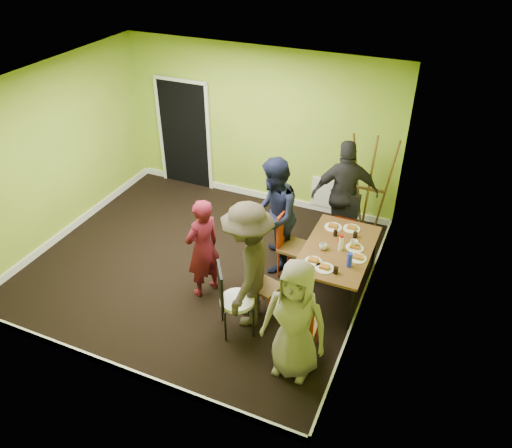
{
  "coord_description": "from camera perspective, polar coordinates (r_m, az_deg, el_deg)",
  "views": [
    {
      "loc": [
        3.2,
        -5.27,
        4.79
      ],
      "look_at": [
        0.92,
        0.0,
        0.99
      ],
      "focal_mm": 35.0,
      "sensor_mm": 36.0,
      "label": 1
    }
  ],
  "objects": [
    {
      "name": "person_left_far",
      "position": [
        7.25,
        2.04,
        0.97
      ],
      "size": [
        0.91,
        1.03,
        1.78
      ],
      "primitive_type": "imported",
      "rotation": [
        0.0,
        0.0,
        -1.25
      ],
      "color": "black",
      "rests_on": "ground"
    },
    {
      "name": "cup_a",
      "position": [
        6.84,
        7.69,
        -2.57
      ],
      "size": [
        0.11,
        0.11,
        0.09
      ],
      "primitive_type": "imported",
      "color": "white",
      "rests_on": "dining_table"
    },
    {
      "name": "glass_mid",
      "position": [
        7.13,
        9.06,
        -1.03
      ],
      "size": [
        0.06,
        0.06,
        0.09
      ],
      "primitive_type": "cylinder",
      "color": "black",
      "rests_on": "dining_table"
    },
    {
      "name": "room_walls",
      "position": [
        7.29,
        -6.7,
        1.8
      ],
      "size": [
        5.04,
        4.54,
        2.82
      ],
      "color": "#8DAB2B",
      "rests_on": "ground"
    },
    {
      "name": "thermos",
      "position": [
        6.84,
        9.68,
        -2.18
      ],
      "size": [
        0.06,
        0.06,
        0.21
      ],
      "primitive_type": "cylinder",
      "color": "white",
      "rests_on": "dining_table"
    },
    {
      "name": "plate_far_front",
      "position": [
        6.53,
        7.82,
        -5.02
      ],
      "size": [
        0.24,
        0.24,
        0.01
      ],
      "primitive_type": "cylinder",
      "color": "white",
      "rests_on": "dining_table"
    },
    {
      "name": "plate_wall_front",
      "position": [
        6.77,
        11.56,
        -3.86
      ],
      "size": [
        0.23,
        0.23,
        0.01
      ],
      "primitive_type": "cylinder",
      "color": "white",
      "rests_on": "dining_table"
    },
    {
      "name": "plate_near_left",
      "position": [
        7.32,
        8.8,
        -0.36
      ],
      "size": [
        0.25,
        0.25,
        0.01
      ],
      "primitive_type": "cylinder",
      "color": "white",
      "rests_on": "dining_table"
    },
    {
      "name": "chair_bentwood",
      "position": [
        6.34,
        -2.85,
        -8.28
      ],
      "size": [
        0.56,
        0.55,
        1.03
      ],
      "rotation": [
        0.0,
        0.0,
        -0.99
      ],
      "color": "black",
      "rests_on": "ground"
    },
    {
      "name": "plate_wall_back",
      "position": [
        6.95,
        11.22,
        -2.69
      ],
      "size": [
        0.25,
        0.25,
        0.01
      ],
      "primitive_type": "cylinder",
      "color": "white",
      "rests_on": "dining_table"
    },
    {
      "name": "plate_near_right",
      "position": [
        6.63,
        6.56,
        -4.25
      ],
      "size": [
        0.23,
        0.23,
        0.01
      ],
      "primitive_type": "cylinder",
      "color": "white",
      "rests_on": "dining_table"
    },
    {
      "name": "person_front_end",
      "position": [
        5.72,
        4.49,
        -10.9
      ],
      "size": [
        0.78,
        0.52,
        1.59
      ],
      "primitive_type": "imported",
      "rotation": [
        0.0,
        0.0,
        -0.02
      ],
      "color": "gray",
      "rests_on": "ground"
    },
    {
      "name": "glass_back",
      "position": [
        7.15,
        11.27,
        -1.22
      ],
      "size": [
        0.06,
        0.06,
        0.08
      ],
      "primitive_type": "cylinder",
      "color": "black",
      "rests_on": "dining_table"
    },
    {
      "name": "ground",
      "position": [
        7.81,
        -6.23,
        -4.57
      ],
      "size": [
        5.0,
        5.0,
        0.0
      ],
      "primitive_type": "plane",
      "color": "black",
      "rests_on": "ground"
    },
    {
      "name": "chair_left_far",
      "position": [
        7.27,
        3.95,
        -1.86
      ],
      "size": [
        0.47,
        0.47,
        1.05
      ],
      "rotation": [
        0.0,
        0.0,
        -1.65
      ],
      "color": "red",
      "rests_on": "ground"
    },
    {
      "name": "dining_table",
      "position": [
        6.95,
        9.35,
        -3.08
      ],
      "size": [
        0.9,
        1.5,
        0.75
      ],
      "color": "black",
      "rests_on": "ground"
    },
    {
      "name": "glass_front",
      "position": [
        6.45,
        9.09,
        -5.25
      ],
      "size": [
        0.07,
        0.07,
        0.09
      ],
      "primitive_type": "cylinder",
      "color": "black",
      "rests_on": "dining_table"
    },
    {
      "name": "chair_left_near",
      "position": [
        6.71,
        0.62,
        -6.39
      ],
      "size": [
        0.43,
        0.43,
        0.86
      ],
      "rotation": [
        0.0,
        0.0,
        -1.81
      ],
      "color": "red",
      "rests_on": "ground"
    },
    {
      "name": "easel",
      "position": [
        8.15,
        12.95,
        4.08
      ],
      "size": [
        0.73,
        0.68,
        1.82
      ],
      "color": "brown",
      "rests_on": "ground"
    },
    {
      "name": "person_back_end",
      "position": [
        7.9,
        10.12,
        3.37
      ],
      "size": [
        1.13,
        0.81,
        1.78
      ],
      "primitive_type": "imported",
      "rotation": [
        0.0,
        0.0,
        3.54
      ],
      "color": "#232127",
      "rests_on": "ground"
    },
    {
      "name": "cup_b",
      "position": [
        6.96,
        11.12,
        -2.22
      ],
      "size": [
        0.11,
        0.11,
        0.1
      ],
      "primitive_type": "imported",
      "color": "white",
      "rests_on": "dining_table"
    },
    {
      "name": "orange_bottle",
      "position": [
        7.01,
        9.47,
        -1.83
      ],
      "size": [
        0.04,
        0.04,
        0.08
      ],
      "primitive_type": "cylinder",
      "color": "red",
      "rests_on": "dining_table"
    },
    {
      "name": "person_left_near",
      "position": [
        6.28,
        -0.92,
        -4.83
      ],
      "size": [
        0.88,
        1.26,
        1.78
      ],
      "primitive_type": "imported",
      "rotation": [
        0.0,
        0.0,
        -1.37
      ],
      "color": "#322A21",
      "rests_on": "ground"
    },
    {
      "name": "chair_back_end",
      "position": [
        7.87,
        10.17,
        1.46
      ],
      "size": [
        0.4,
        0.46,
        0.96
      ],
      "rotation": [
        0.0,
        0.0,
        3.15
      ],
      "color": "red",
      "rests_on": "ground"
    },
    {
      "name": "plate_far_back",
      "position": [
        7.34,
        10.87,
        -0.53
      ],
      "size": [
        0.25,
        0.25,
        0.01
      ],
      "primitive_type": "cylinder",
      "color": "white",
      "rests_on": "dining_table"
    },
    {
      "name": "person_standing",
      "position": [
        6.85,
        -6.1,
        -2.79
      ],
      "size": [
        0.56,
        0.65,
        1.52
      ],
      "primitive_type": "imported",
      "rotation": [
        0.0,
        0.0,
        -1.99
      ],
      "color": "#520E1B",
      "rests_on": "ground"
    },
    {
      "name": "blue_bottle",
      "position": [
        6.56,
        10.65,
        -4.05
      ],
      "size": [
        0.07,
        0.07,
        0.21
      ],
      "primitive_type": "cylinder",
      "color": "#1B2AD1",
      "rests_on": "dining_table"
    },
    {
      "name": "chair_front_end",
      "position": [
        6.11,
        5.16,
        -11.23
      ],
      "size": [
        0.39,
        0.39,
        0.9
      ],
      "rotation": [
        0.0,
        0.0,
        0.05
      ],
      "color": "red",
      "rests_on": "ground"
    }
  ]
}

